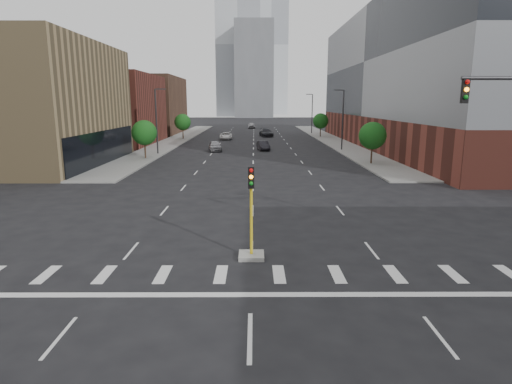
{
  "coord_description": "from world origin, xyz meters",
  "views": [
    {
      "loc": [
        0.15,
        -10.25,
        7.25
      ],
      "look_at": [
        0.23,
        12.3,
        2.5
      ],
      "focal_mm": 30.0,
      "sensor_mm": 36.0,
      "label": 1
    }
  ],
  "objects_px": {
    "car_near_left": "(215,146)",
    "car_mid_right": "(263,146)",
    "car_far_left": "(226,136)",
    "car_deep_right": "(266,133)",
    "car_distant": "(252,125)",
    "median_traffic_signal": "(251,238)"
  },
  "relations": [
    {
      "from": "median_traffic_signal",
      "to": "car_mid_right",
      "type": "xyz_separation_m",
      "value": [
        1.5,
        46.4,
        -0.27
      ]
    },
    {
      "from": "car_deep_right",
      "to": "median_traffic_signal",
      "type": "bearing_deg",
      "value": -100.68
    },
    {
      "from": "car_far_left",
      "to": "car_mid_right",
      "type": "bearing_deg",
      "value": -72.48
    },
    {
      "from": "median_traffic_signal",
      "to": "car_far_left",
      "type": "distance_m",
      "value": 65.87
    },
    {
      "from": "median_traffic_signal",
      "to": "car_mid_right",
      "type": "relative_size",
      "value": 1.03
    },
    {
      "from": "car_mid_right",
      "to": "car_far_left",
      "type": "distance_m",
      "value": 20.47
    },
    {
      "from": "car_near_left",
      "to": "car_mid_right",
      "type": "relative_size",
      "value": 1.07
    },
    {
      "from": "car_distant",
      "to": "car_deep_right",
      "type": "bearing_deg",
      "value": -85.5
    },
    {
      "from": "car_mid_right",
      "to": "car_distant",
      "type": "distance_m",
      "value": 55.74
    },
    {
      "from": "car_far_left",
      "to": "car_deep_right",
      "type": "xyz_separation_m",
      "value": [
        8.18,
        7.29,
        0.14
      ]
    },
    {
      "from": "median_traffic_signal",
      "to": "car_mid_right",
      "type": "bearing_deg",
      "value": 88.15
    },
    {
      "from": "car_deep_right",
      "to": "car_mid_right",
      "type": "bearing_deg",
      "value": -101.15
    },
    {
      "from": "car_mid_right",
      "to": "car_far_left",
      "type": "xyz_separation_m",
      "value": [
        -6.99,
        19.24,
        0.01
      ]
    },
    {
      "from": "car_near_left",
      "to": "car_distant",
      "type": "xyz_separation_m",
      "value": [
        5.17,
        56.78,
        0.03
      ]
    },
    {
      "from": "car_mid_right",
      "to": "car_deep_right",
      "type": "relative_size",
      "value": 0.73
    },
    {
      "from": "car_far_left",
      "to": "car_deep_right",
      "type": "bearing_deg",
      "value": 39.29
    },
    {
      "from": "median_traffic_signal",
      "to": "car_deep_right",
      "type": "height_order",
      "value": "median_traffic_signal"
    },
    {
      "from": "median_traffic_signal",
      "to": "car_deep_right",
      "type": "xyz_separation_m",
      "value": [
        2.69,
        72.93,
        -0.13
      ]
    },
    {
      "from": "car_deep_right",
      "to": "car_near_left",
      "type": "bearing_deg",
      "value": -115.69
    },
    {
      "from": "car_near_left",
      "to": "car_distant",
      "type": "distance_m",
      "value": 57.01
    },
    {
      "from": "car_near_left",
      "to": "car_distant",
      "type": "relative_size",
      "value": 0.96
    },
    {
      "from": "car_deep_right",
      "to": "car_distant",
      "type": "distance_m",
      "value": 29.36
    }
  ]
}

